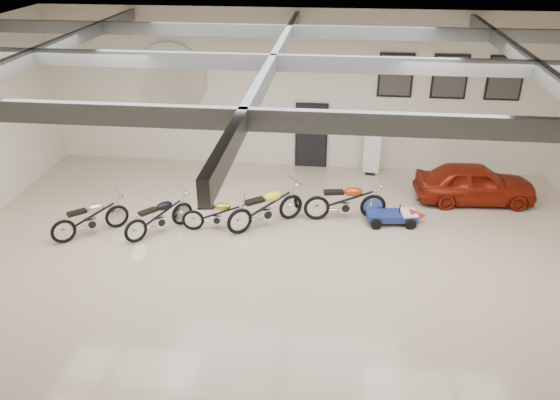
# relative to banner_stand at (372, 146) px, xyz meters

# --- Properties ---
(floor) EXTENTS (16.00, 12.00, 0.01)m
(floor) POSITION_rel_banner_stand_xyz_m (-2.45, -5.50, -0.96)
(floor) COLOR tan
(floor) RESTS_ON ground
(ceiling) EXTENTS (16.00, 12.00, 0.01)m
(ceiling) POSITION_rel_banner_stand_xyz_m (-2.45, -5.50, 4.04)
(ceiling) COLOR slate
(ceiling) RESTS_ON back_wall
(back_wall) EXTENTS (16.00, 0.02, 5.00)m
(back_wall) POSITION_rel_banner_stand_xyz_m (-2.45, 0.50, 1.54)
(back_wall) COLOR beige
(back_wall) RESTS_ON floor
(ceiling_beams) EXTENTS (15.80, 11.80, 0.32)m
(ceiling_beams) POSITION_rel_banner_stand_xyz_m (-2.45, -5.50, 3.79)
(ceiling_beams) COLOR #5B5F63
(ceiling_beams) RESTS_ON ceiling
(door) EXTENTS (0.92, 0.08, 2.10)m
(door) POSITION_rel_banner_stand_xyz_m (-1.95, 0.45, 0.09)
(door) COLOR black
(door) RESTS_ON back_wall
(logo_plaque) EXTENTS (2.30, 0.06, 1.16)m
(logo_plaque) POSITION_rel_banner_stand_xyz_m (-6.45, 0.45, 1.84)
(logo_plaque) COLOR silver
(logo_plaque) RESTS_ON back_wall
(poster_left) EXTENTS (1.05, 0.08, 1.35)m
(poster_left) POSITION_rel_banner_stand_xyz_m (0.55, 0.46, 2.14)
(poster_left) COLOR black
(poster_left) RESTS_ON back_wall
(poster_mid) EXTENTS (1.05, 0.08, 1.35)m
(poster_mid) POSITION_rel_banner_stand_xyz_m (2.15, 0.46, 2.14)
(poster_mid) COLOR black
(poster_mid) RESTS_ON back_wall
(poster_right) EXTENTS (1.05, 0.08, 1.35)m
(poster_right) POSITION_rel_banner_stand_xyz_m (3.75, 0.46, 2.14)
(poster_right) COLOR black
(poster_right) RESTS_ON back_wall
(oil_sign) EXTENTS (0.72, 0.10, 0.72)m
(oil_sign) POSITION_rel_banner_stand_xyz_m (-0.55, 0.45, 0.74)
(oil_sign) COLOR white
(oil_sign) RESTS_ON back_wall
(banner_stand) EXTENTS (0.55, 0.29, 1.91)m
(banner_stand) POSITION_rel_banner_stand_xyz_m (0.00, 0.00, 0.00)
(banner_stand) COLOR white
(banner_stand) RESTS_ON floor
(motorcycle_silver) EXTENTS (1.88, 1.75, 1.02)m
(motorcycle_silver) POSITION_rel_banner_stand_xyz_m (-7.30, -4.64, -0.45)
(motorcycle_silver) COLOR silver
(motorcycle_silver) RESTS_ON floor
(motorcycle_black) EXTENTS (1.75, 1.85, 1.01)m
(motorcycle_black) POSITION_rel_banner_stand_xyz_m (-5.57, -4.35, -0.45)
(motorcycle_black) COLOR silver
(motorcycle_black) RESTS_ON floor
(motorcycle_gold) EXTENTS (1.85, 0.82, 0.93)m
(motorcycle_gold) POSITION_rel_banner_stand_xyz_m (-4.13, -4.02, -0.49)
(motorcycle_gold) COLOR silver
(motorcycle_gold) RESTS_ON floor
(motorcycle_yellow) EXTENTS (2.18, 1.88, 1.15)m
(motorcycle_yellow) POSITION_rel_banner_stand_xyz_m (-2.89, -3.70, -0.38)
(motorcycle_yellow) COLOR silver
(motorcycle_yellow) RESTS_ON floor
(motorcycle_red) EXTENTS (2.27, 1.03, 1.14)m
(motorcycle_red) POSITION_rel_banner_stand_xyz_m (-0.82, -3.08, -0.39)
(motorcycle_red) COLOR silver
(motorcycle_red) RESTS_ON floor
(go_kart) EXTENTS (1.69, 0.92, 0.59)m
(go_kart) POSITION_rel_banner_stand_xyz_m (0.57, -3.17, -0.66)
(go_kart) COLOR navy
(go_kart) RESTS_ON floor
(vintage_car) EXTENTS (1.59, 3.44, 1.14)m
(vintage_car) POSITION_rel_banner_stand_xyz_m (2.87, -1.59, -0.39)
(vintage_car) COLOR maroon
(vintage_car) RESTS_ON floor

